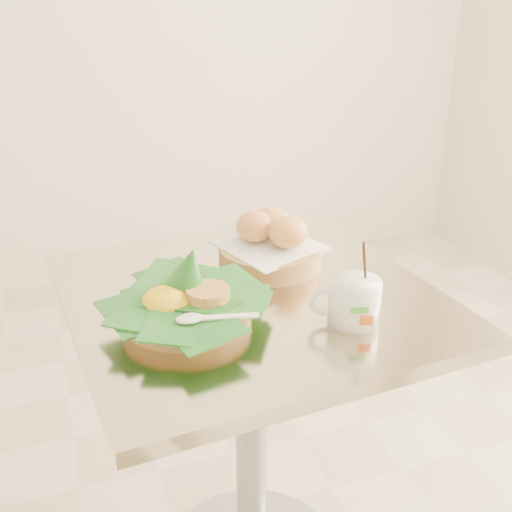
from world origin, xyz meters
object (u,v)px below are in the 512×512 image
object	(u,v)px
coffee_mug	(353,300)
cafe_table	(251,385)
rice_basket	(186,299)
bread_basket	(271,244)

from	to	relation	value
coffee_mug	cafe_table	bearing A→B (deg)	129.97
cafe_table	coffee_mug	xyz separation A→B (m)	(0.14, -0.17, 0.26)
cafe_table	rice_basket	bearing A→B (deg)	-157.68
cafe_table	coffee_mug	world-z (taller)	coffee_mug
coffee_mug	bread_basket	bearing A→B (deg)	101.08
cafe_table	bread_basket	world-z (taller)	bread_basket
rice_basket	cafe_table	bearing A→B (deg)	22.32
bread_basket	cafe_table	bearing A→B (deg)	-125.40
cafe_table	coffee_mug	bearing A→B (deg)	-50.03
rice_basket	bread_basket	bearing A→B (deg)	37.82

